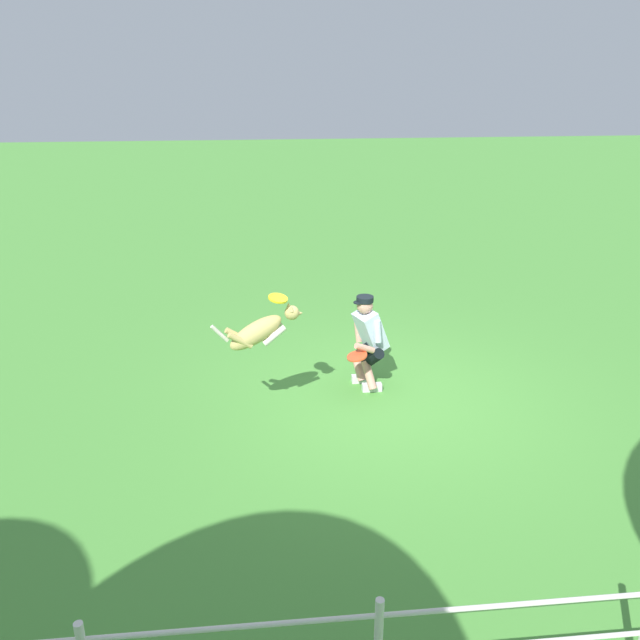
# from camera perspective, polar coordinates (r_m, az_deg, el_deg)

# --- Properties ---
(ground_plane) EXTENTS (60.00, 60.00, 0.00)m
(ground_plane) POSITION_cam_1_polar(r_m,az_deg,el_deg) (8.48, 6.17, -7.07)
(ground_plane) COLOR #4C933B
(person) EXTENTS (0.52, 0.69, 1.29)m
(person) POSITION_cam_1_polar(r_m,az_deg,el_deg) (8.51, 4.23, -1.65)
(person) COLOR silver
(person) RESTS_ON ground_plane
(dog) EXTENTS (1.07, 0.41, 0.55)m
(dog) POSITION_cam_1_polar(r_m,az_deg,el_deg) (7.44, -5.24, -0.94)
(dog) COLOR tan
(frisbee_flying) EXTENTS (0.26, 0.26, 0.09)m
(frisbee_flying) POSITION_cam_1_polar(r_m,az_deg,el_deg) (7.35, -3.71, 1.92)
(frisbee_flying) COLOR yellow
(frisbee_held) EXTENTS (0.30, 0.30, 0.08)m
(frisbee_held) POSITION_cam_1_polar(r_m,az_deg,el_deg) (8.22, 3.27, -3.19)
(frisbee_held) COLOR #E74925
(frisbee_held) RESTS_ON person
(fence) EXTENTS (13.18, 0.06, 0.88)m
(fence) POSITION_cam_1_polar(r_m,az_deg,el_deg) (5.01, 16.79, -24.65)
(fence) COLOR white
(fence) RESTS_ON ground_plane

